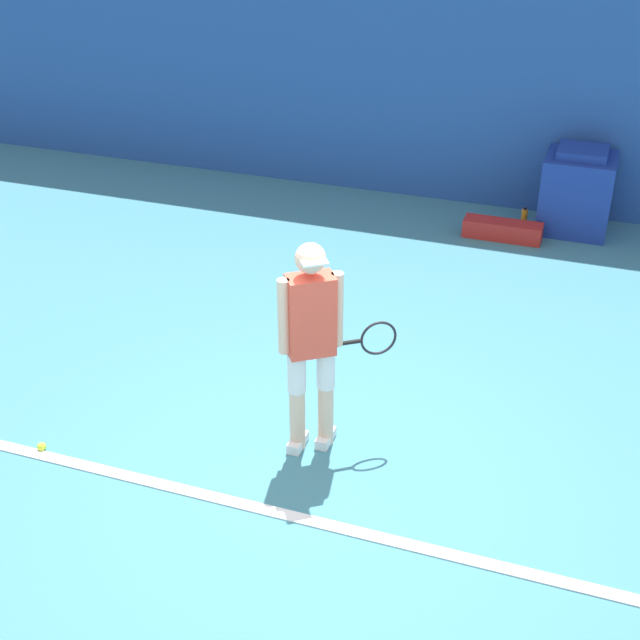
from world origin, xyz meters
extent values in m
plane|color=teal|center=(0.00, 0.00, 0.00)|extent=(24.00, 24.00, 0.00)
cube|color=#234C99|center=(0.00, 5.70, 1.49)|extent=(24.00, 0.10, 2.98)
cube|color=white|center=(0.00, -0.51, 0.01)|extent=(21.60, 0.10, 0.01)
cylinder|color=beige|center=(-0.18, 0.26, 0.26)|extent=(0.12, 0.12, 0.52)
cylinder|color=white|center=(-0.18, 0.26, 0.68)|extent=(0.14, 0.14, 0.32)
cube|color=white|center=(-0.18, 0.26, 0.04)|extent=(0.10, 0.24, 0.08)
cylinder|color=beige|center=(0.00, 0.38, 0.26)|extent=(0.12, 0.12, 0.52)
cylinder|color=white|center=(0.00, 0.38, 0.68)|extent=(0.14, 0.14, 0.32)
cube|color=white|center=(0.00, 0.38, 0.04)|extent=(0.10, 0.24, 0.08)
cube|color=#E54C38|center=(-0.09, 0.32, 1.15)|extent=(0.39, 0.36, 0.62)
sphere|color=beige|center=(-0.09, 0.32, 1.60)|extent=(0.22, 0.22, 0.22)
cube|color=white|center=(-0.04, 0.24, 1.62)|extent=(0.22, 0.20, 0.02)
cylinder|color=beige|center=(-0.26, 0.21, 1.17)|extent=(0.09, 0.09, 0.58)
cylinder|color=beige|center=(0.07, 0.43, 1.17)|extent=(0.09, 0.09, 0.58)
cylinder|color=black|center=(0.15, 0.49, 0.88)|extent=(0.18, 0.14, 0.03)
torus|color=black|center=(0.33, 0.62, 0.88)|extent=(0.25, 0.18, 0.29)
sphere|color=#D1E533|center=(-2.03, -0.44, 0.03)|extent=(0.07, 0.07, 0.07)
cube|color=navy|center=(1.40, 5.23, 0.45)|extent=(0.79, 0.73, 0.90)
cube|color=navy|center=(1.40, 5.23, 0.95)|extent=(0.55, 0.51, 0.10)
cube|color=#B2231E|center=(0.67, 4.69, 0.11)|extent=(0.90, 0.25, 0.21)
cylinder|color=orange|center=(0.86, 5.05, 0.12)|extent=(0.07, 0.07, 0.25)
cylinder|color=black|center=(0.86, 5.05, 0.26)|extent=(0.04, 0.04, 0.02)
camera|label=1|loc=(1.81, -4.89, 4.26)|focal=50.00mm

